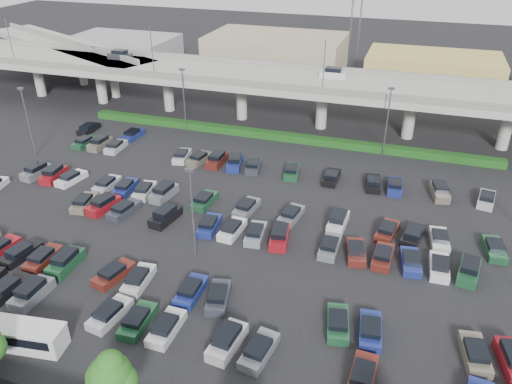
{
  "coord_description": "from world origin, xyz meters",
  "views": [
    {
      "loc": [
        18.93,
        -46.06,
        30.99
      ],
      "look_at": [
        2.72,
        3.9,
        2.0
      ],
      "focal_mm": 35.0,
      "sensor_mm": 36.0,
      "label": 1
    }
  ],
  "objects": [
    {
      "name": "shuttle_bus",
      "position": [
        -8.26,
        -23.45,
        1.17
      ],
      "size": [
        6.95,
        3.15,
        2.15
      ],
      "color": "silver",
      "rests_on": "ground"
    },
    {
      "name": "on_ramp",
      "position": [
        -52.1,
        43.05,
        6.86
      ],
      "size": [
        50.93,
        30.13,
        8.8
      ],
      "color": "gray",
      "rests_on": "ground"
    },
    {
      "name": "tree_row",
      "position": [
        0.7,
        -26.53,
        3.52
      ],
      "size": [
        65.07,
        3.66,
        5.94
      ],
      "color": "#332316",
      "rests_on": "ground"
    },
    {
      "name": "distant_buildings",
      "position": [
        12.38,
        61.81,
        3.74
      ],
      "size": [
        138.0,
        24.0,
        9.0
      ],
      "color": "gray",
      "rests_on": "ground"
    },
    {
      "name": "parked_cars",
      "position": [
        -2.43,
        -3.46,
        0.6
      ],
      "size": [
        63.11,
        41.58,
        1.67
      ],
      "color": "silver",
      "rests_on": "ground"
    },
    {
      "name": "ground",
      "position": [
        0.0,
        0.0,
        0.0
      ],
      "size": [
        280.0,
        280.0,
        0.0
      ],
      "primitive_type": "plane",
      "color": "black"
    },
    {
      "name": "light_poles",
      "position": [
        -4.13,
        2.0,
        6.24
      ],
      "size": [
        66.9,
        48.38,
        10.3
      ],
      "color": "#525257",
      "rests_on": "ground"
    },
    {
      "name": "hedge",
      "position": [
        0.0,
        25.0,
        0.55
      ],
      "size": [
        66.0,
        1.6,
        1.1
      ],
      "primitive_type": "cube",
      "color": "#123F12",
      "rests_on": "ground"
    },
    {
      "name": "overpass",
      "position": [
        -0.21,
        32.01,
        6.97
      ],
      "size": [
        150.0,
        13.0,
        15.8
      ],
      "color": "gray",
      "rests_on": "ground"
    }
  ]
}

